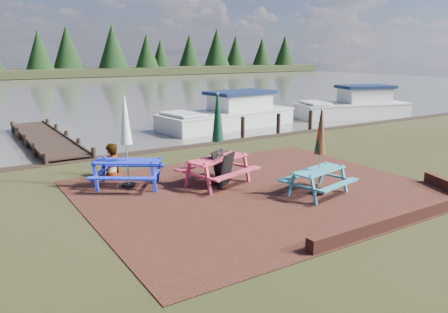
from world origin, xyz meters
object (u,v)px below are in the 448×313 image
at_px(picnic_table_teal, 319,166).
at_px(picnic_table_red, 218,154).
at_px(boat_far, 355,107).
at_px(person, 110,144).
at_px(boat_near, 230,116).
at_px(jetty, 46,138).
at_px(picnic_table_blue, 127,156).
at_px(chalkboard, 223,169).

bearing_deg(picnic_table_teal, picnic_table_red, 116.55).
distance_m(picnic_table_red, boat_far, 16.44).
bearing_deg(person, boat_near, -163.49).
xyz_separation_m(jetty, boat_near, (9.11, -0.26, 0.29)).
bearing_deg(picnic_table_blue, chalkboard, 3.57).
xyz_separation_m(picnic_table_teal, jetty, (-4.62, 11.40, -0.67)).
distance_m(picnic_table_blue, person, 1.41).
distance_m(boat_near, boat_far, 8.28).
bearing_deg(boat_far, picnic_table_red, 134.64).
relative_size(picnic_table_blue, person, 1.28).
bearing_deg(picnic_table_teal, boat_far, 26.08).
relative_size(picnic_table_blue, chalkboard, 2.56).
bearing_deg(chalkboard, jetty, 77.99).
xyz_separation_m(picnic_table_blue, jetty, (-0.65, 8.13, -0.76)).
relative_size(picnic_table_teal, jetty, 0.25).
distance_m(boat_near, person, 10.67).
xyz_separation_m(picnic_table_blue, boat_near, (8.46, 7.87, -0.47)).
height_order(picnic_table_teal, picnic_table_blue, picnic_table_blue).
distance_m(picnic_table_teal, chalkboard, 2.61).
relative_size(chalkboard, person, 0.50).
distance_m(picnic_table_teal, person, 6.14).
distance_m(picnic_table_blue, boat_far, 17.98).
bearing_deg(boat_near, boat_far, -104.96).
height_order(chalkboard, person, person).
bearing_deg(picnic_table_blue, boat_far, 55.94).
bearing_deg(picnic_table_teal, person, 118.20).
bearing_deg(picnic_table_teal, jetty, 99.87).
height_order(jetty, boat_far, boat_far).
xyz_separation_m(picnic_table_teal, boat_far, (12.70, 10.01, -0.36)).
relative_size(chalkboard, jetty, 0.11).
relative_size(picnic_table_teal, person, 1.15).
xyz_separation_m(picnic_table_teal, boat_near, (4.49, 11.15, -0.38)).
relative_size(jetty, boat_near, 1.17).
distance_m(jetty, boat_near, 9.12).
xyz_separation_m(picnic_table_teal, picnic_table_red, (-1.74, 2.17, 0.11)).
height_order(picnic_table_red, picnic_table_blue, picnic_table_red).
bearing_deg(picnic_table_teal, picnic_table_blue, 128.27).
bearing_deg(picnic_table_teal, chalkboard, 119.00).
height_order(picnic_table_red, chalkboard, picnic_table_red).
distance_m(chalkboard, boat_far, 16.51).
distance_m(picnic_table_blue, chalkboard, 2.64).
xyz_separation_m(picnic_table_red, person, (-2.24, 2.51, 0.08)).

